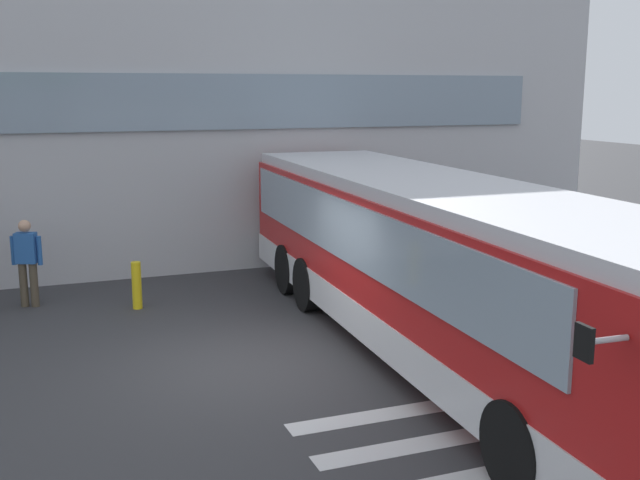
{
  "coord_description": "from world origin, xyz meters",
  "views": [
    {
      "loc": [
        -2.91,
        -10.58,
        4.06
      ],
      "look_at": [
        1.71,
        1.52,
        1.5
      ],
      "focal_mm": 42.74,
      "sensor_mm": 36.0,
      "label": 1
    }
  ],
  "objects": [
    {
      "name": "ground_plane",
      "position": [
        0.0,
        0.0,
        -0.01
      ],
      "size": [
        80.0,
        90.0,
        0.02
      ],
      "primitive_type": "cube",
      "color": "#353538",
      "rests_on": "ground"
    },
    {
      "name": "bay_paint_stripes",
      "position": [
        2.0,
        -4.2,
        0.0
      ],
      "size": [
        4.4,
        3.96,
        0.01
      ],
      "color": "silver",
      "rests_on": "ground"
    },
    {
      "name": "bus_main_foreground",
      "position": [
        2.85,
        -0.5,
        1.34
      ],
      "size": [
        3.47,
        12.26,
        2.7
      ],
      "color": "red",
      "rests_on": "ground"
    },
    {
      "name": "passenger_by_doorway",
      "position": [
        -3.08,
        4.47,
        0.93
      ],
      "size": [
        0.55,
        0.35,
        1.68
      ],
      "color": "#4C4233",
      "rests_on": "ground"
    },
    {
      "name": "safety_bollard_yellow",
      "position": [
        -1.19,
        3.6,
        0.45
      ],
      "size": [
        0.18,
        0.18,
        0.9
      ],
      "primitive_type": "cylinder",
      "color": "yellow",
      "rests_on": "ground"
    },
    {
      "name": "terminal_building",
      "position": [
        -0.69,
        11.63,
        3.48
      ],
      "size": [
        23.52,
        13.8,
        6.97
      ],
      "color": "#B7B7BC",
      "rests_on": "ground"
    }
  ]
}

